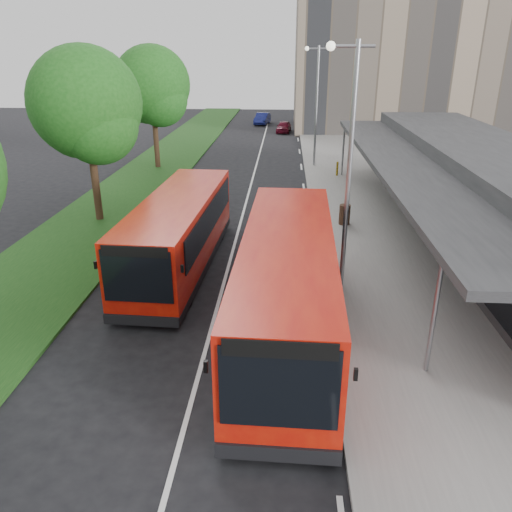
{
  "coord_description": "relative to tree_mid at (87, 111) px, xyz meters",
  "views": [
    {
      "loc": [
        2.13,
        -14.08,
        7.83
      ],
      "look_at": [
        1.23,
        1.22,
        1.5
      ],
      "focal_mm": 35.0,
      "sensor_mm": 36.0,
      "label": 1
    }
  ],
  "objects": [
    {
      "name": "kerb_dashes",
      "position": [
        10.31,
        9.95,
        -5.27
      ],
      "size": [
        0.12,
        56.0,
        0.01
      ],
      "color": "silver",
      "rests_on": "ground"
    },
    {
      "name": "lamp_post_far",
      "position": [
        11.13,
        12.95,
        -0.56
      ],
      "size": [
        1.44,
        0.28,
        8.0
      ],
      "color": "gray",
      "rests_on": "pavement"
    },
    {
      "name": "bollard",
      "position": [
        12.58,
        9.77,
        -4.68
      ],
      "size": [
        0.19,
        0.19,
        0.9
      ],
      "primitive_type": "cylinder",
      "rotation": [
        0.0,
        0.0,
        -0.4
      ],
      "color": "#ECB60C",
      "rests_on": "pavement"
    },
    {
      "name": "station_building",
      "position": [
        17.87,
        -1.05,
        -3.24
      ],
      "size": [
        7.7,
        26.0,
        4.0
      ],
      "color": "#29292B",
      "rests_on": "ground"
    },
    {
      "name": "grass_verge",
      "position": [
        0.01,
        10.95,
        -5.23
      ],
      "size": [
        5.0,
        80.0,
        0.1
      ],
      "primitive_type": "cube",
      "color": "#174014",
      "rests_on": "ground"
    },
    {
      "name": "car_far",
      "position": [
        6.41,
        35.36,
        -4.65
      ],
      "size": [
        1.86,
        3.98,
        1.26
      ],
      "primitive_type": "imported",
      "rotation": [
        0.0,
        0.0,
        -0.14
      ],
      "color": "navy",
      "rests_on": "ground"
    },
    {
      "name": "office_block",
      "position": [
        21.01,
        32.95,
        3.72
      ],
      "size": [
        22.0,
        12.0,
        18.0
      ],
      "primitive_type": "cube",
      "color": "tan",
      "rests_on": "ground"
    },
    {
      "name": "car_near",
      "position": [
        8.89,
        29.38,
        -4.71
      ],
      "size": [
        1.67,
        3.45,
        1.14
      ],
      "primitive_type": "imported",
      "rotation": [
        0.0,
        0.0,
        -0.1
      ],
      "color": "#5C0D1E",
      "rests_on": "ground"
    },
    {
      "name": "pavement",
      "position": [
        13.01,
        10.95,
        -5.21
      ],
      "size": [
        5.0,
        80.0,
        0.15
      ],
      "primitive_type": "cube",
      "color": "gray",
      "rests_on": "ground"
    },
    {
      "name": "ground",
      "position": [
        7.01,
        -9.05,
        -5.28
      ],
      "size": [
        120.0,
        120.0,
        0.0
      ],
      "primitive_type": "plane",
      "color": "black",
      "rests_on": "ground"
    },
    {
      "name": "lane_centre_line",
      "position": [
        7.01,
        5.95,
        -5.27
      ],
      "size": [
        0.12,
        70.0,
        0.01
      ],
      "primitive_type": "cube",
      "color": "silver",
      "rests_on": "ground"
    },
    {
      "name": "litter_bin",
      "position": [
        12.01,
        -0.3,
        -4.66
      ],
      "size": [
        0.64,
        0.64,
        0.94
      ],
      "primitive_type": "cylinder",
      "rotation": [
        0.0,
        0.0,
        -0.27
      ],
      "color": "#3A2417",
      "rests_on": "pavement"
    },
    {
      "name": "bus_main",
      "position": [
        9.28,
        -10.13,
        -3.72
      ],
      "size": [
        3.05,
        10.82,
        3.04
      ],
      "rotation": [
        0.0,
        0.0,
        -0.03
      ],
      "color": "red",
      "rests_on": "ground"
    },
    {
      "name": "tree_far",
      "position": [
        -0.0,
        12.0,
        0.07
      ],
      "size": [
        5.16,
        5.16,
        8.29
      ],
      "color": "#331E14",
      "rests_on": "ground"
    },
    {
      "name": "tree_mid",
      "position": [
        0.0,
        0.0,
        0.0
      ],
      "size": [
        5.09,
        5.09,
        8.18
      ],
      "color": "#331E14",
      "rests_on": "ground"
    },
    {
      "name": "lamp_post_near",
      "position": [
        11.13,
        -7.05,
        -0.56
      ],
      "size": [
        1.44,
        0.28,
        8.0
      ],
      "color": "gray",
      "rests_on": "pavement"
    },
    {
      "name": "bus_second",
      "position": [
        5.18,
        -5.49,
        -3.86
      ],
      "size": [
        2.95,
        9.9,
        2.77
      ],
      "rotation": [
        0.0,
        0.0,
        -0.05
      ],
      "color": "red",
      "rests_on": "ground"
    }
  ]
}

